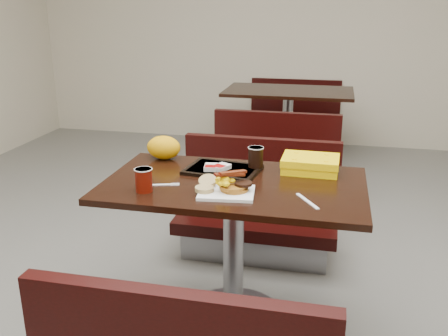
% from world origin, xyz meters
% --- Properties ---
extents(floor, '(6.00, 7.00, 0.01)m').
position_xyz_m(floor, '(0.00, 0.00, 0.00)').
color(floor, slate).
rests_on(floor, ground).
extents(wall_back, '(6.00, 0.01, 2.80)m').
position_xyz_m(wall_back, '(0.00, 3.50, 1.40)').
color(wall_back, beige).
rests_on(wall_back, ground).
extents(table_near, '(1.20, 0.70, 0.75)m').
position_xyz_m(table_near, '(0.00, 0.00, 0.38)').
color(table_near, black).
rests_on(table_near, floor).
extents(bench_near_n, '(1.00, 0.46, 0.72)m').
position_xyz_m(bench_near_n, '(0.00, 0.70, 0.36)').
color(bench_near_n, black).
rests_on(bench_near_n, floor).
extents(table_far, '(1.20, 0.70, 0.75)m').
position_xyz_m(table_far, '(0.00, 2.60, 0.38)').
color(table_far, black).
rests_on(table_far, floor).
extents(bench_far_s, '(1.00, 0.46, 0.72)m').
position_xyz_m(bench_far_s, '(0.00, 1.90, 0.36)').
color(bench_far_s, black).
rests_on(bench_far_s, floor).
extents(bench_far_n, '(1.00, 0.46, 0.72)m').
position_xyz_m(bench_far_n, '(0.00, 3.30, 0.36)').
color(bench_far_n, black).
rests_on(bench_far_n, floor).
extents(platter, '(0.26, 0.21, 0.01)m').
position_xyz_m(platter, '(-0.00, -0.16, 0.76)').
color(platter, white).
rests_on(platter, table_near).
extents(pancake_stack, '(0.14, 0.14, 0.03)m').
position_xyz_m(pancake_stack, '(0.03, -0.14, 0.78)').
color(pancake_stack, '#AA681C').
rests_on(pancake_stack, platter).
extents(sausage_patty, '(0.10, 0.10, 0.01)m').
position_xyz_m(sausage_patty, '(0.07, -0.13, 0.80)').
color(sausage_patty, black).
rests_on(sausage_patty, pancake_stack).
extents(scrambled_eggs, '(0.08, 0.07, 0.04)m').
position_xyz_m(scrambled_eggs, '(-0.01, -0.16, 0.81)').
color(scrambled_eggs, yellow).
rests_on(scrambled_eggs, pancake_stack).
extents(bacon_strips, '(0.15, 0.14, 0.01)m').
position_xyz_m(bacon_strips, '(0.01, -0.14, 0.84)').
color(bacon_strips, '#490A05').
rests_on(bacon_strips, scrambled_eggs).
extents(muffin_bottom, '(0.09, 0.09, 0.02)m').
position_xyz_m(muffin_bottom, '(-0.10, -0.17, 0.77)').
color(muffin_bottom, tan).
rests_on(muffin_bottom, platter).
extents(muffin_top, '(0.08, 0.09, 0.05)m').
position_xyz_m(muffin_top, '(-0.10, -0.10, 0.79)').
color(muffin_top, tan).
rests_on(muffin_top, platter).
extents(coffee_cup_near, '(0.08, 0.08, 0.10)m').
position_xyz_m(coffee_cup_near, '(-0.36, -0.20, 0.80)').
color(coffee_cup_near, maroon).
rests_on(coffee_cup_near, table_near).
extents(fork, '(0.15, 0.07, 0.00)m').
position_xyz_m(fork, '(-0.33, -0.11, 0.75)').
color(fork, white).
rests_on(fork, table_near).
extents(knife, '(0.11, 0.16, 0.00)m').
position_xyz_m(knife, '(0.35, -0.16, 0.75)').
color(knife, white).
rests_on(knife, table_near).
extents(condiment_ketchup, '(0.05, 0.03, 0.01)m').
position_xyz_m(condiment_ketchup, '(0.04, 0.05, 0.76)').
color(condiment_ketchup, '#8C0504').
rests_on(condiment_ketchup, table_near).
extents(tray, '(0.38, 0.29, 0.02)m').
position_xyz_m(tray, '(-0.09, 0.14, 0.76)').
color(tray, black).
rests_on(tray, table_near).
extents(hashbrown_sleeve_left, '(0.07, 0.09, 0.02)m').
position_xyz_m(hashbrown_sleeve_left, '(-0.14, 0.11, 0.78)').
color(hashbrown_sleeve_left, silver).
rests_on(hashbrown_sleeve_left, tray).
extents(hashbrown_sleeve_right, '(0.09, 0.10, 0.02)m').
position_xyz_m(hashbrown_sleeve_right, '(-0.09, 0.12, 0.78)').
color(hashbrown_sleeve_right, silver).
rests_on(hashbrown_sleeve_right, tray).
extents(coffee_cup_far, '(0.09, 0.09, 0.10)m').
position_xyz_m(coffee_cup_far, '(0.07, 0.20, 0.82)').
color(coffee_cup_far, black).
rests_on(coffee_cup_far, tray).
extents(clamshell, '(0.28, 0.21, 0.07)m').
position_xyz_m(clamshell, '(0.33, 0.23, 0.79)').
color(clamshell, '#FECD04').
rests_on(clamshell, table_near).
extents(paper_bag, '(0.21, 0.17, 0.12)m').
position_xyz_m(paper_bag, '(-0.44, 0.27, 0.81)').
color(paper_bag, '#E9A907').
rests_on(paper_bag, table_near).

